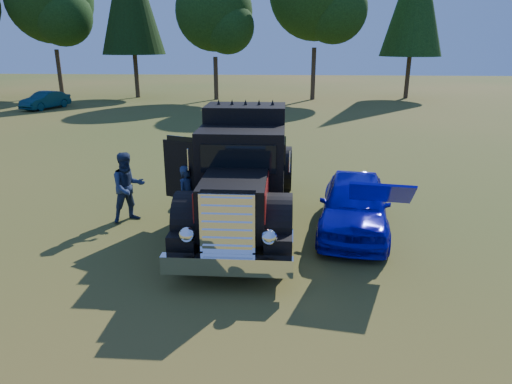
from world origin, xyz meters
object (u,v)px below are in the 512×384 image
object	(u,v)px
spectator_far	(128,187)
distant_teal_car	(45,100)
spectator_near	(188,197)
diamond_t_truck	(243,178)
hotrod_coupe	(355,204)

from	to	relation	value
spectator_far	distant_teal_car	xyz separation A→B (m)	(-13.11, 20.73, -0.32)
spectator_near	spectator_far	size ratio (longest dim) A/B	0.86
spectator_near	distant_teal_car	xyz separation A→B (m)	(-14.75, 21.03, -0.20)
spectator_near	diamond_t_truck	bearing A→B (deg)	-53.47
hotrod_coupe	spectator_far	xyz separation A→B (m)	(-5.85, 0.29, 0.22)
spectator_near	distant_teal_car	size ratio (longest dim) A/B	0.44
spectator_far	diamond_t_truck	bearing A→B (deg)	-41.10
spectator_far	distant_teal_car	world-z (taller)	spectator_far
diamond_t_truck	distant_teal_car	bearing A→B (deg)	127.72
spectator_near	spectator_far	xyz separation A→B (m)	(-1.64, 0.30, 0.13)
hotrod_coupe	spectator_far	bearing A→B (deg)	177.21
hotrod_coupe	distant_teal_car	distance (m)	28.30
diamond_t_truck	distant_teal_car	world-z (taller)	diamond_t_truck
spectator_near	distant_teal_car	bearing A→B (deg)	65.23
diamond_t_truck	hotrod_coupe	world-z (taller)	diamond_t_truck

